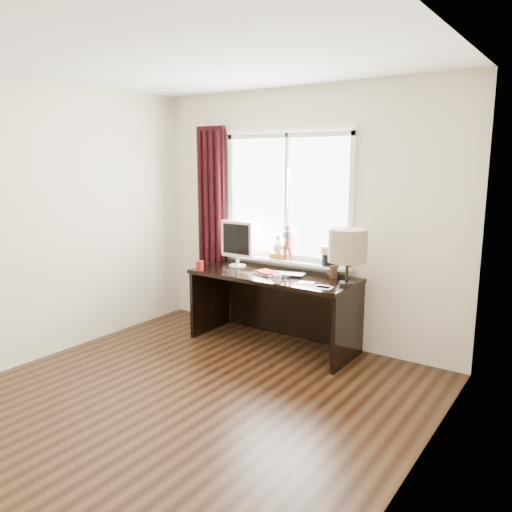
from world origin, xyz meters
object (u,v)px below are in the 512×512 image
Objects in this scene: mug at (277,278)px; monitor at (237,241)px; laptop at (287,274)px; desk at (278,295)px; red_cup at (200,266)px; table_lamp at (348,246)px.

monitor is at bearing 152.73° from mug.
desk is at bearing 140.66° from laptop.
laptop is 0.33m from mug.
red_cup is 0.20× the size of monitor.
red_cup is 1.58m from table_lamp.
desk is at bearing 172.49° from table_lamp.
red_cup is at bearing -151.50° from desk.
mug is 0.88m from monitor.
laptop is 0.31m from desk.
table_lamp reaches higher than red_cup.
mug is 0.18× the size of table_lamp.
mug is at bearing -59.36° from desk.
monitor is (-0.68, 0.07, 0.26)m from laptop.
desk is (0.72, 0.39, -0.29)m from red_cup.
laptop is 0.21× the size of desk.
monitor is (0.20, 0.38, 0.23)m from red_cup.
desk is (-0.23, 0.40, -0.29)m from mug.
table_lamp is (0.80, -0.11, 0.61)m from desk.
red_cup reaches higher than laptop.
table_lamp is at bearing 27.27° from mug.
mug is 0.19× the size of monitor.
red_cup is at bearing -172.09° from laptop.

